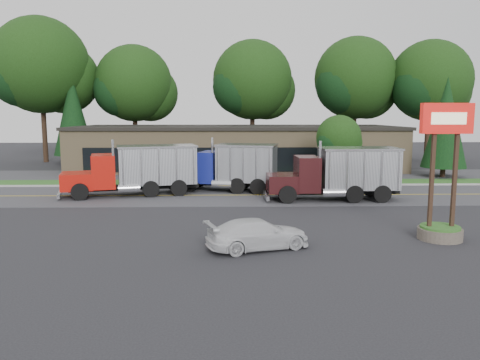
% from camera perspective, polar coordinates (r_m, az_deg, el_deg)
% --- Properties ---
extents(ground, '(140.00, 140.00, 0.00)m').
position_cam_1_polar(ground, '(23.07, -4.31, -5.73)').
color(ground, '#2D2D31').
rests_on(ground, ground).
extents(road, '(60.00, 8.00, 0.02)m').
position_cam_1_polar(road, '(31.88, -3.48, -1.89)').
color(road, '#4A4A4E').
rests_on(road, ground).
extents(center_line, '(60.00, 0.12, 0.01)m').
position_cam_1_polar(center_line, '(31.88, -3.48, -1.89)').
color(center_line, gold).
rests_on(center_line, ground).
extents(curb, '(60.00, 0.30, 0.12)m').
position_cam_1_polar(curb, '(36.02, -3.24, -0.75)').
color(curb, '#9E9E99').
rests_on(curb, ground).
extents(grass_verge, '(60.00, 3.40, 0.03)m').
position_cam_1_polar(grass_verge, '(37.80, -3.15, -0.33)').
color(grass_verge, '#26521C').
rests_on(grass_verge, ground).
extents(far_parking, '(60.00, 7.00, 0.02)m').
position_cam_1_polar(far_parking, '(42.75, -2.94, 0.64)').
color(far_parking, '#4A4A4E').
rests_on(far_parking, ground).
extents(strip_mall, '(32.00, 12.00, 4.00)m').
position_cam_1_polar(strip_mall, '(48.51, -0.39, 3.90)').
color(strip_mall, '#98805D').
rests_on(strip_mall, ground).
extents(bilo_sign, '(2.20, 1.90, 5.95)m').
position_cam_1_polar(bilo_sign, '(22.21, 23.43, -1.59)').
color(bilo_sign, '#6B6054').
rests_on(bilo_sign, ground).
extents(tree_far_a, '(11.46, 10.79, 16.35)m').
position_cam_1_polar(tree_far_a, '(58.64, -22.89, 12.24)').
color(tree_far_a, '#382619').
rests_on(tree_far_a, ground).
extents(tree_far_b, '(9.52, 8.96, 13.58)m').
position_cam_1_polar(tree_far_b, '(57.66, -12.63, 10.99)').
color(tree_far_b, '#382619').
rests_on(tree_far_b, ground).
extents(tree_far_c, '(9.96, 9.37, 14.20)m').
position_cam_1_polar(tree_far_c, '(56.69, 1.68, 11.63)').
color(tree_far_c, '#382619').
rests_on(tree_far_c, ground).
extents(tree_far_d, '(10.12, 9.53, 14.44)m').
position_cam_1_polar(tree_far_d, '(57.60, 14.00, 11.50)').
color(tree_far_d, '#382619').
rests_on(tree_far_d, ground).
extents(tree_far_e, '(9.68, 9.11, 13.81)m').
position_cam_1_polar(tree_far_e, '(58.30, 22.25, 10.71)').
color(tree_far_e, '#382619').
rests_on(tree_far_e, ground).
extents(evergreen_left, '(4.38, 4.38, 9.96)m').
position_cam_1_polar(evergreen_left, '(55.13, -19.69, 7.54)').
color(evergreen_left, '#382619').
rests_on(evergreen_left, ground).
extents(evergreen_right, '(3.83, 3.83, 8.69)m').
position_cam_1_polar(evergreen_right, '(44.54, 23.78, 6.43)').
color(evergreen_right, '#382619').
rests_on(evergreen_right, ground).
extents(tree_verge, '(3.81, 3.59, 5.44)m').
position_cam_1_polar(tree_verge, '(38.51, 12.00, 4.83)').
color(tree_verge, '#382619').
rests_on(tree_verge, ground).
extents(dump_truck_red, '(9.22, 4.58, 3.36)m').
position_cam_1_polar(dump_truck_red, '(32.51, -12.24, 1.35)').
color(dump_truck_red, black).
rests_on(dump_truck_red, ground).
extents(dump_truck_blue, '(7.35, 4.14, 3.36)m').
position_cam_1_polar(dump_truck_blue, '(33.45, -0.79, 1.70)').
color(dump_truck_blue, black).
rests_on(dump_truck_blue, ground).
extents(dump_truck_maroon, '(8.47, 2.79, 3.36)m').
position_cam_1_polar(dump_truck_maroon, '(30.61, 12.12, 0.95)').
color(dump_truck_maroon, black).
rests_on(dump_truck_maroon, ground).
extents(rally_car, '(4.61, 3.03, 1.24)m').
position_cam_1_polar(rally_car, '(19.27, 2.20, -6.58)').
color(rally_car, silver).
rests_on(rally_car, ground).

